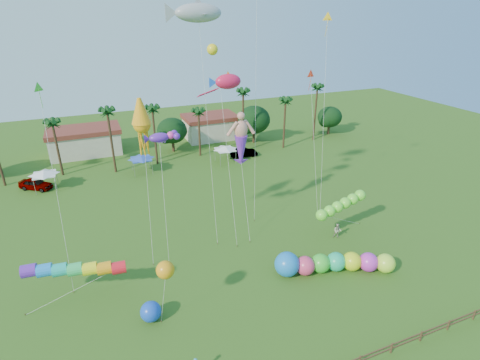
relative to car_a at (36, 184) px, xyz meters
name	(u,v)px	position (x,y,z in m)	size (l,w,h in m)	color
ground	(285,321)	(21.50, -36.78, -0.83)	(160.00, 160.00, 0.00)	#285116
tree_line	(187,129)	(25.07, 7.21, 3.45)	(69.46, 8.91, 11.00)	#3A2819
buildings_row	(146,136)	(18.41, 13.22, 1.17)	(35.00, 7.00, 4.00)	beige
tent_row	(142,158)	(15.50, -0.45, 1.92)	(31.00, 4.00, 0.60)	white
car_a	(36,184)	(0.00, 0.00, 0.00)	(1.95, 4.85, 1.65)	#4C4C54
car_b	(244,152)	(33.57, 0.68, -0.02)	(1.70, 4.88, 1.61)	#4C4C54
spectator_b	(337,231)	(33.28, -27.78, 0.08)	(0.89, 0.69, 1.82)	#AFAD91
caterpillar_inflatable	(330,263)	(28.82, -32.69, 0.22)	(11.96, 5.89, 2.49)	#DC3A6A
blue_ball	(151,312)	(11.03, -32.29, 0.06)	(1.78, 1.78, 1.78)	blue
rainbow_tube	(94,273)	(7.04, -28.07, 2.18)	(10.34, 3.18, 3.59)	red
green_worm	(322,215)	(31.16, -27.35, 2.40)	(10.17, 2.90, 4.01)	#67E933
orange_ball_kite	(165,270)	(12.51, -32.87, 4.39)	(1.94, 1.94, 5.97)	orange
merman_kite	(241,142)	(24.41, -20.04, 9.55)	(2.95, 6.04, 13.36)	tan
fish_kite	(228,82)	(22.94, -20.02, 16.47)	(4.43, 6.13, 18.19)	#DD1846
shark_kite	(198,13)	(20.40, -18.73, 23.06)	(6.52, 6.42, 25.03)	#989DA6
squid_kite	(142,125)	(13.48, -21.02, 13.10)	(2.32, 5.00, 16.67)	orange
lobster_kite	(159,138)	(14.76, -22.67, 12.10)	(3.68, 4.82, 13.60)	#5D22AB
delta_kite_red	(311,77)	(34.55, -17.78, 15.90)	(1.21, 4.69, 17.61)	red
delta_kite_yellow	(327,22)	(35.10, -19.43, 22.08)	(1.95, 4.64, 23.99)	yellow
delta_kite_green	(39,94)	(5.31, -22.28, 16.96)	(0.93, 4.42, 18.78)	green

